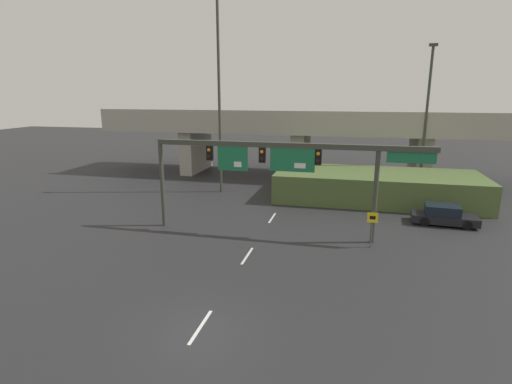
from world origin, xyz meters
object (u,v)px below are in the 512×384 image
highway_light_pole_near (219,92)px  parked_sedan_near_right (444,215)px  signal_gantry (279,160)px  highway_light_pole_far (426,116)px  speed_limit_sign (372,224)px

highway_light_pole_near → parked_sedan_near_right: 20.45m
signal_gantry → highway_light_pole_far: size_ratio=1.32×
parked_sedan_near_right → highway_light_pole_near: bearing=167.4°
signal_gantry → speed_limit_sign: (5.67, -0.86, -3.42)m
highway_light_pole_near → speed_limit_sign: bearing=-40.4°
signal_gantry → highway_light_pole_near: bearing=125.5°
signal_gantry → speed_limit_sign: signal_gantry is taller
speed_limit_sign → parked_sedan_near_right: 7.59m
signal_gantry → parked_sedan_near_right: bearing=23.9°
highway_light_pole_far → signal_gantry: bearing=-125.1°
signal_gantry → highway_light_pole_far: (10.66, 15.18, 2.02)m
speed_limit_sign → highway_light_pole_near: highway_light_pole_near is taller
highway_light_pole_far → parked_sedan_near_right: 12.16m
signal_gantry → highway_light_pole_near: size_ratio=1.01×
highway_light_pole_far → parked_sedan_near_right: (0.06, -10.43, -6.25)m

